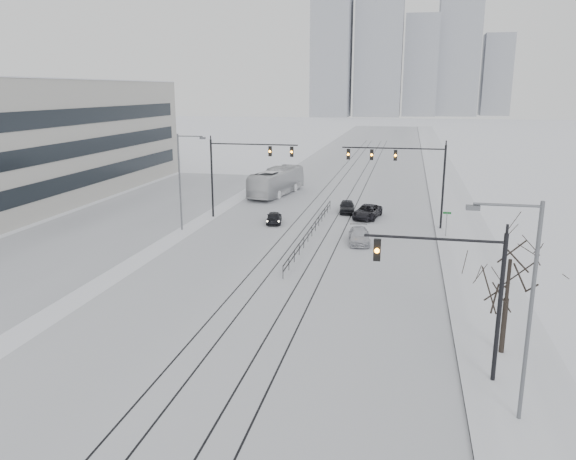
{
  "coord_description": "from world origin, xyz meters",
  "views": [
    {
      "loc": [
        8.13,
        -18.41,
        12.92
      ],
      "look_at": [
        0.05,
        19.47,
        3.2
      ],
      "focal_mm": 35.0,
      "sensor_mm": 36.0,
      "label": 1
    }
  ],
  "objects_px": {
    "traffic_mast_near": "(463,285)",
    "bare_tree": "(509,270)",
    "sedan_nb_right": "(359,236)",
    "box_truck": "(277,182)",
    "sedan_sb_outer": "(255,192)",
    "sedan_nb_front": "(367,212)",
    "sedan_nb_far": "(347,207)",
    "sedan_sb_inner": "(274,217)"
  },
  "relations": [
    {
      "from": "traffic_mast_near",
      "to": "bare_tree",
      "type": "xyz_separation_m",
      "value": [
        2.41,
        3.0,
        -0.07
      ]
    },
    {
      "from": "sedan_nb_right",
      "to": "sedan_sb_inner",
      "type": "bearing_deg",
      "value": 140.51
    },
    {
      "from": "sedan_sb_outer",
      "to": "bare_tree",
      "type": "bearing_deg",
      "value": 113.22
    },
    {
      "from": "bare_tree",
      "to": "sedan_nb_front",
      "type": "height_order",
      "value": "bare_tree"
    },
    {
      "from": "sedan_sb_outer",
      "to": "sedan_nb_front",
      "type": "xyz_separation_m",
      "value": [
        14.34,
        -8.66,
        -0.06
      ]
    },
    {
      "from": "bare_tree",
      "to": "sedan_nb_far",
      "type": "height_order",
      "value": "bare_tree"
    },
    {
      "from": "sedan_sb_outer",
      "to": "sedan_nb_far",
      "type": "relative_size",
      "value": 1.14
    },
    {
      "from": "sedan_nb_front",
      "to": "sedan_nb_far",
      "type": "bearing_deg",
      "value": 146.21
    },
    {
      "from": "sedan_nb_right",
      "to": "box_truck",
      "type": "height_order",
      "value": "box_truck"
    },
    {
      "from": "sedan_sb_outer",
      "to": "sedan_nb_far",
      "type": "height_order",
      "value": "sedan_sb_outer"
    },
    {
      "from": "sedan_sb_outer",
      "to": "sedan_nb_front",
      "type": "relative_size",
      "value": 0.91
    },
    {
      "from": "sedan_nb_far",
      "to": "sedan_nb_right",
      "type": "bearing_deg",
      "value": -85.1
    },
    {
      "from": "sedan_sb_inner",
      "to": "sedan_nb_front",
      "type": "relative_size",
      "value": 0.74
    },
    {
      "from": "sedan_nb_right",
      "to": "sedan_sb_outer",
      "type": "bearing_deg",
      "value": 120.62
    },
    {
      "from": "sedan_sb_outer",
      "to": "sedan_nb_far",
      "type": "distance_m",
      "value": 13.6
    },
    {
      "from": "sedan_sb_outer",
      "to": "sedan_sb_inner",
      "type": "bearing_deg",
      "value": 104.93
    },
    {
      "from": "bare_tree",
      "to": "box_truck",
      "type": "relative_size",
      "value": 0.51
    },
    {
      "from": "traffic_mast_near",
      "to": "sedan_nb_far",
      "type": "xyz_separation_m",
      "value": [
        -8.79,
        34.81,
        -3.9
      ]
    },
    {
      "from": "box_truck",
      "to": "bare_tree",
      "type": "bearing_deg",
      "value": 127.54
    },
    {
      "from": "sedan_sb_inner",
      "to": "sedan_nb_right",
      "type": "xyz_separation_m",
      "value": [
        8.9,
        -5.63,
        0.02
      ]
    },
    {
      "from": "bare_tree",
      "to": "sedan_sb_outer",
      "type": "bearing_deg",
      "value": 121.28
    },
    {
      "from": "sedan_nb_front",
      "to": "bare_tree",
      "type": "bearing_deg",
      "value": -62.92
    },
    {
      "from": "sedan_sb_inner",
      "to": "sedan_sb_outer",
      "type": "xyz_separation_m",
      "value": [
        -5.47,
        12.89,
        0.12
      ]
    },
    {
      "from": "sedan_nb_front",
      "to": "sedan_nb_far",
      "type": "height_order",
      "value": "sedan_nb_front"
    },
    {
      "from": "sedan_sb_outer",
      "to": "box_truck",
      "type": "height_order",
      "value": "box_truck"
    },
    {
      "from": "box_truck",
      "to": "sedan_sb_outer",
      "type": "bearing_deg",
      "value": 54.02
    },
    {
      "from": "sedan_nb_right",
      "to": "sedan_nb_front",
      "type": "bearing_deg",
      "value": 83.02
    },
    {
      "from": "traffic_mast_near",
      "to": "box_truck",
      "type": "bearing_deg",
      "value": 113.19
    },
    {
      "from": "sedan_sb_outer",
      "to": "sedan_nb_far",
      "type": "bearing_deg",
      "value": 143.91
    },
    {
      "from": "sedan_nb_front",
      "to": "traffic_mast_near",
      "type": "bearing_deg",
      "value": -68.41
    },
    {
      "from": "sedan_nb_far",
      "to": "box_truck",
      "type": "xyz_separation_m",
      "value": [
        -9.78,
        8.53,
        1.0
      ]
    },
    {
      "from": "traffic_mast_near",
      "to": "sedan_sb_inner",
      "type": "relative_size",
      "value": 1.95
    },
    {
      "from": "traffic_mast_near",
      "to": "sedan_sb_inner",
      "type": "distance_m",
      "value": 32.42
    },
    {
      "from": "sedan_sb_outer",
      "to": "sedan_nb_right",
      "type": "distance_m",
      "value": 23.44
    },
    {
      "from": "sedan_sb_outer",
      "to": "sedan_nb_right",
      "type": "height_order",
      "value": "sedan_sb_outer"
    },
    {
      "from": "bare_tree",
      "to": "sedan_nb_right",
      "type": "distance_m",
      "value": 21.9
    },
    {
      "from": "bare_tree",
      "to": "sedan_nb_far",
      "type": "distance_m",
      "value": 33.93
    },
    {
      "from": "sedan_sb_inner",
      "to": "sedan_nb_front",
      "type": "height_order",
      "value": "sedan_nb_front"
    },
    {
      "from": "traffic_mast_near",
      "to": "sedan_sb_outer",
      "type": "bearing_deg",
      "value": 116.78
    },
    {
      "from": "sedan_sb_inner",
      "to": "sedan_nb_right",
      "type": "relative_size",
      "value": 0.82
    },
    {
      "from": "sedan_nb_front",
      "to": "box_truck",
      "type": "bearing_deg",
      "value": 148.64
    },
    {
      "from": "traffic_mast_near",
      "to": "sedan_nb_front",
      "type": "bearing_deg",
      "value": 101.22
    }
  ]
}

